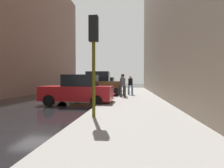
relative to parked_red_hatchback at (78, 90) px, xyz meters
The scene contains 11 objects.
ground_plane 2.78m from the parked_red_hatchback, behind, with size 120.00×120.00×0.00m, color black.
sidewalk 3.44m from the parked_red_hatchback, ahead, with size 4.00×40.00×0.15m, color gray.
parked_red_hatchback is the anchor object (origin of this frame).
parked_bronze_suv 5.68m from the parked_red_hatchback, 90.00° to the left, with size 4.66×2.18×2.25m.
parked_silver_sedan 10.81m from the parked_red_hatchback, 90.00° to the left, with size 4.25×2.14×1.79m.
fire_hydrant 2.99m from the parked_red_hatchback, 52.58° to the left, with size 0.42×0.22×0.70m.
traffic_light 4.90m from the parked_red_hatchback, 65.77° to the right, with size 0.32×0.32×3.60m.
pedestrian_in_tan_coat 5.29m from the parked_red_hatchback, 62.61° to the left, with size 0.53×0.49×1.71m.
pedestrian_in_jeans 6.36m from the parked_red_hatchback, 60.50° to the left, with size 0.52×0.45×1.71m.
pedestrian_with_beanie 4.29m from the parked_red_hatchback, 53.72° to the left, with size 0.50×0.40×1.78m.
rolling_suitcase 4.48m from the parked_red_hatchback, 65.02° to the left, with size 0.45×0.61×1.04m.
Camera 1 is at (5.83, -10.28, 1.48)m, focal length 28.00 mm.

